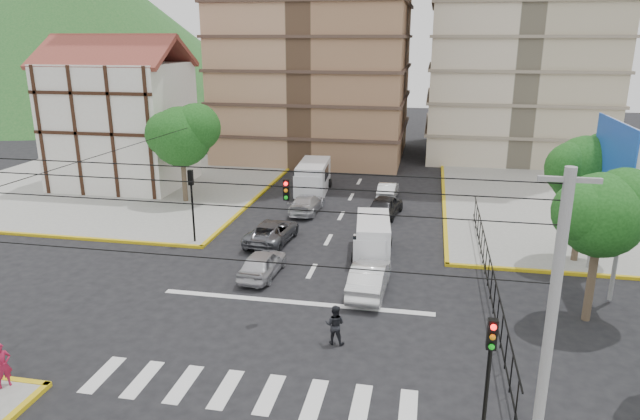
% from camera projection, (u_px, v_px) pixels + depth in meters
% --- Properties ---
extents(ground, '(160.00, 160.00, 0.00)m').
position_uv_depth(ground, '(289.00, 314.00, 25.68)').
color(ground, black).
rests_on(ground, ground).
extents(sidewalk_nw, '(26.00, 26.00, 0.15)m').
position_uv_depth(sidewalk_nw, '(117.00, 184.00, 48.11)').
color(sidewalk_nw, gray).
rests_on(sidewalk_nw, ground).
extents(sidewalk_ne, '(26.00, 26.00, 0.15)m').
position_uv_depth(sidewalk_ne, '(628.00, 210.00, 40.77)').
color(sidewalk_ne, gray).
rests_on(sidewalk_ne, ground).
extents(crosswalk_stripes, '(12.00, 2.40, 0.01)m').
position_uv_depth(crosswalk_stripes, '(248.00, 392.00, 20.05)').
color(crosswalk_stripes, silver).
rests_on(crosswalk_stripes, ground).
extents(stop_line, '(13.00, 0.40, 0.01)m').
position_uv_depth(stop_line, '(295.00, 302.00, 26.81)').
color(stop_line, silver).
rests_on(stop_line, ground).
extents(tudor_building, '(10.80, 8.05, 12.23)m').
position_uv_depth(tudor_building, '(121.00, 123.00, 46.41)').
color(tudor_building, silver).
rests_on(tudor_building, ground).
extents(distant_hill, '(70.00, 70.00, 28.00)m').
position_uv_depth(distant_hill, '(75.00, 24.00, 97.41)').
color(distant_hill, '#1C5520').
rests_on(distant_hill, ground).
extents(park_fence, '(0.10, 22.50, 1.66)m').
position_uv_depth(park_fence, '(487.00, 289.00, 28.26)').
color(park_fence, black).
rests_on(park_fence, ground).
extents(billboard, '(0.36, 6.20, 8.10)m').
position_uv_depth(billboard, '(614.00, 169.00, 26.92)').
color(billboard, slate).
rests_on(billboard, ground).
extents(tree_park_a, '(4.41, 3.60, 6.83)m').
position_uv_depth(tree_park_a, '(604.00, 211.00, 23.72)').
color(tree_park_a, '#473828').
rests_on(tree_park_a, ground).
extents(tree_park_c, '(4.65, 3.80, 7.25)m').
position_uv_depth(tree_park_c, '(588.00, 168.00, 30.01)').
color(tree_park_c, '#473828').
rests_on(tree_park_c, ground).
extents(tree_tudor, '(5.39, 4.40, 7.43)m').
position_uv_depth(tree_tudor, '(182.00, 134.00, 41.38)').
color(tree_tudor, '#473828').
rests_on(tree_tudor, ground).
extents(traffic_light_se, '(0.28, 0.22, 4.40)m').
position_uv_depth(traffic_light_se, '(489.00, 366.00, 16.02)').
color(traffic_light_se, black).
rests_on(traffic_light_se, ground).
extents(traffic_light_nw, '(0.28, 0.22, 4.40)m').
position_uv_depth(traffic_light_nw, '(192.00, 194.00, 33.53)').
color(traffic_light_nw, black).
rests_on(traffic_light_nw, ground).
extents(traffic_light_hanging, '(18.00, 9.12, 0.92)m').
position_uv_depth(traffic_light_hanging, '(274.00, 200.00, 22.05)').
color(traffic_light_hanging, black).
rests_on(traffic_light_hanging, ground).
extents(utility_pole_se, '(1.40, 0.28, 9.00)m').
position_uv_depth(utility_pole_se, '(549.00, 339.00, 14.20)').
color(utility_pole_se, slate).
rests_on(utility_pole_se, ground).
extents(van_right_lane, '(2.33, 4.85, 2.11)m').
position_uv_depth(van_right_lane, '(372.00, 239.00, 32.20)').
color(van_right_lane, silver).
rests_on(van_right_lane, ground).
extents(van_left_lane, '(2.48, 5.59, 2.46)m').
position_uv_depth(van_left_lane, '(313.00, 179.00, 45.13)').
color(van_left_lane, silver).
rests_on(van_left_lane, ground).
extents(car_silver_front_left, '(1.85, 4.16, 1.39)m').
position_uv_depth(car_silver_front_left, '(262.00, 263.00, 29.60)').
color(car_silver_front_left, silver).
rests_on(car_silver_front_left, ground).
extents(car_white_front_right, '(1.79, 4.72, 1.54)m').
position_uv_depth(car_white_front_right, '(369.00, 278.00, 27.64)').
color(car_white_front_right, white).
rests_on(car_white_front_right, ground).
extents(car_grey_mid_left, '(2.63, 5.07, 1.36)m').
position_uv_depth(car_grey_mid_left, '(272.00, 232.00, 34.45)').
color(car_grey_mid_left, '#595A60').
rests_on(car_grey_mid_left, ground).
extents(car_silver_rear_left, '(2.03, 4.59, 1.31)m').
position_uv_depth(car_silver_rear_left, '(307.00, 203.00, 40.36)').
color(car_silver_rear_left, silver).
rests_on(car_silver_rear_left, ground).
extents(car_darkgrey_mid_right, '(2.51, 4.72, 1.53)m').
position_uv_depth(car_darkgrey_mid_right, '(385.00, 206.00, 39.47)').
color(car_darkgrey_mid_right, black).
rests_on(car_darkgrey_mid_right, ground).
extents(car_white_rear_right, '(1.50, 3.90, 1.27)m').
position_uv_depth(car_white_rear_right, '(388.00, 190.00, 43.93)').
color(car_white_rear_right, silver).
rests_on(car_white_rear_right, ground).
extents(pedestrian_sw_corner, '(0.69, 0.73, 1.67)m').
position_uv_depth(pedestrian_sw_corner, '(2.00, 365.00, 19.90)').
color(pedestrian_sw_corner, maroon).
rests_on(pedestrian_sw_corner, sidewalk_sw).
extents(pedestrian_crosswalk, '(0.85, 0.68, 1.68)m').
position_uv_depth(pedestrian_crosswalk, '(335.00, 325.00, 23.00)').
color(pedestrian_crosswalk, black).
rests_on(pedestrian_crosswalk, ground).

